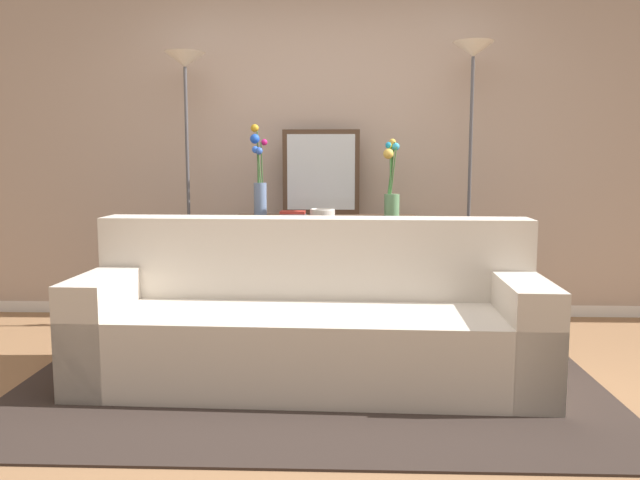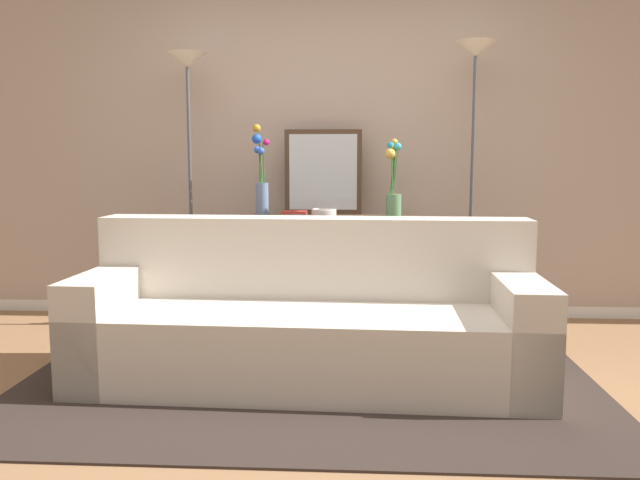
{
  "view_description": "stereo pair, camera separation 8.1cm",
  "coord_description": "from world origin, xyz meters",
  "px_view_note": "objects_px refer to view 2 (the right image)",
  "views": [
    {
      "loc": [
        0.13,
        -2.97,
        1.2
      ],
      "look_at": [
        -0.01,
        0.97,
        0.71
      ],
      "focal_mm": 35.43,
      "sensor_mm": 36.0,
      "label": 1
    },
    {
      "loc": [
        0.21,
        -2.97,
        1.2
      ],
      "look_at": [
        -0.01,
        0.97,
        0.71
      ],
      "focal_mm": 35.43,
      "sensor_mm": 36.0,
      "label": 2
    }
  ],
  "objects_px": {
    "floor_lamp_left": "(188,113)",
    "wall_mirror": "(323,172)",
    "book_stack": "(294,214)",
    "couch": "(309,323)",
    "floor_lamp_right": "(474,106)",
    "book_row_under_console": "(274,316)",
    "vase_short_flowers": "(393,186)",
    "vase_tall_flowers": "(261,181)",
    "fruit_bowl": "(324,213)",
    "console_table": "(328,250)"
  },
  "relations": [
    {
      "from": "floor_lamp_left",
      "to": "wall_mirror",
      "type": "xyz_separation_m",
      "value": [
        0.95,
        0.19,
        -0.42
      ]
    },
    {
      "from": "book_stack",
      "to": "couch",
      "type": "bearing_deg",
      "value": -80.29
    },
    {
      "from": "floor_lamp_right",
      "to": "book_row_under_console",
      "type": "xyz_separation_m",
      "value": [
        -1.41,
        0.05,
        -1.52
      ]
    },
    {
      "from": "couch",
      "to": "floor_lamp_left",
      "type": "bearing_deg",
      "value": 129.98
    },
    {
      "from": "wall_mirror",
      "to": "vase_short_flowers",
      "type": "relative_size",
      "value": 1.13
    },
    {
      "from": "floor_lamp_right",
      "to": "wall_mirror",
      "type": "relative_size",
      "value": 3.22
    },
    {
      "from": "floor_lamp_right",
      "to": "wall_mirror",
      "type": "distance_m",
      "value": 1.17
    },
    {
      "from": "vase_tall_flowers",
      "to": "book_stack",
      "type": "distance_m",
      "value": 0.36
    },
    {
      "from": "book_row_under_console",
      "to": "fruit_bowl",
      "type": "bearing_deg",
      "value": -15.76
    },
    {
      "from": "floor_lamp_left",
      "to": "book_stack",
      "type": "height_order",
      "value": "floor_lamp_left"
    },
    {
      "from": "fruit_bowl",
      "to": "console_table",
      "type": "bearing_deg",
      "value": 78.73
    },
    {
      "from": "vase_short_flowers",
      "to": "console_table",
      "type": "bearing_deg",
      "value": -179.5
    },
    {
      "from": "vase_short_flowers",
      "to": "wall_mirror",
      "type": "bearing_deg",
      "value": 164.74
    },
    {
      "from": "couch",
      "to": "vase_short_flowers",
      "type": "bearing_deg",
      "value": 66.19
    },
    {
      "from": "vase_short_flowers",
      "to": "book_stack",
      "type": "bearing_deg",
      "value": -171.06
    },
    {
      "from": "vase_tall_flowers",
      "to": "book_row_under_console",
      "type": "height_order",
      "value": "vase_tall_flowers"
    },
    {
      "from": "floor_lamp_left",
      "to": "console_table",
      "type": "bearing_deg",
      "value": 2.81
    },
    {
      "from": "couch",
      "to": "vase_short_flowers",
      "type": "height_order",
      "value": "vase_short_flowers"
    },
    {
      "from": "couch",
      "to": "console_table",
      "type": "bearing_deg",
      "value": 87.66
    },
    {
      "from": "floor_lamp_left",
      "to": "book_row_under_console",
      "type": "distance_m",
      "value": 1.59
    },
    {
      "from": "fruit_bowl",
      "to": "wall_mirror",
      "type": "bearing_deg",
      "value": 94.34
    },
    {
      "from": "console_table",
      "to": "floor_lamp_right",
      "type": "xyz_separation_m",
      "value": [
        1.02,
        -0.05,
        1.03
      ]
    },
    {
      "from": "floor_lamp_left",
      "to": "floor_lamp_right",
      "type": "bearing_deg",
      "value": -0.0
    },
    {
      "from": "floor_lamp_right",
      "to": "book_row_under_console",
      "type": "height_order",
      "value": "floor_lamp_right"
    },
    {
      "from": "console_table",
      "to": "vase_tall_flowers",
      "type": "height_order",
      "value": "vase_tall_flowers"
    },
    {
      "from": "console_table",
      "to": "floor_lamp_left",
      "type": "xyz_separation_m",
      "value": [
        -0.99,
        -0.05,
        0.98
      ]
    },
    {
      "from": "couch",
      "to": "fruit_bowl",
      "type": "relative_size",
      "value": 14.02
    },
    {
      "from": "couch",
      "to": "book_stack",
      "type": "bearing_deg",
      "value": 99.71
    },
    {
      "from": "wall_mirror",
      "to": "book_stack",
      "type": "relative_size",
      "value": 3.16
    },
    {
      "from": "console_table",
      "to": "vase_short_flowers",
      "type": "height_order",
      "value": "vase_short_flowers"
    },
    {
      "from": "console_table",
      "to": "wall_mirror",
      "type": "distance_m",
      "value": 0.58
    },
    {
      "from": "floor_lamp_right",
      "to": "console_table",
      "type": "bearing_deg",
      "value": 177.27
    },
    {
      "from": "wall_mirror",
      "to": "vase_tall_flowers",
      "type": "relative_size",
      "value": 0.95
    },
    {
      "from": "floor_lamp_left",
      "to": "wall_mirror",
      "type": "distance_m",
      "value": 1.05
    },
    {
      "from": "floor_lamp_left",
      "to": "floor_lamp_right",
      "type": "relative_size",
      "value": 0.97
    },
    {
      "from": "book_stack",
      "to": "vase_tall_flowers",
      "type": "bearing_deg",
      "value": 158.25
    },
    {
      "from": "floor_lamp_left",
      "to": "couch",
      "type": "bearing_deg",
      "value": -50.02
    },
    {
      "from": "floor_lamp_right",
      "to": "fruit_bowl",
      "type": "xyz_separation_m",
      "value": [
        -1.04,
        -0.06,
        -0.75
      ]
    },
    {
      "from": "vase_tall_flowers",
      "to": "book_row_under_console",
      "type": "bearing_deg",
      "value": 3.91
    },
    {
      "from": "vase_short_flowers",
      "to": "fruit_bowl",
      "type": "height_order",
      "value": "vase_short_flowers"
    },
    {
      "from": "floor_lamp_right",
      "to": "vase_short_flowers",
      "type": "relative_size",
      "value": 3.64
    },
    {
      "from": "console_table",
      "to": "book_row_under_console",
      "type": "height_order",
      "value": "console_table"
    },
    {
      "from": "floor_lamp_left",
      "to": "floor_lamp_right",
      "type": "height_order",
      "value": "floor_lamp_right"
    },
    {
      "from": "couch",
      "to": "fruit_bowl",
      "type": "bearing_deg",
      "value": 88.56
    },
    {
      "from": "console_table",
      "to": "book_row_under_console",
      "type": "relative_size",
      "value": 4.53
    },
    {
      "from": "vase_tall_flowers",
      "to": "floor_lamp_right",
      "type": "bearing_deg",
      "value": -1.63
    },
    {
      "from": "console_table",
      "to": "vase_short_flowers",
      "type": "xyz_separation_m",
      "value": [
        0.47,
        0.0,
        0.47
      ]
    },
    {
      "from": "vase_short_flowers",
      "to": "book_stack",
      "type": "distance_m",
      "value": 0.74
    },
    {
      "from": "floor_lamp_right",
      "to": "book_row_under_console",
      "type": "bearing_deg",
      "value": 178.03
    },
    {
      "from": "floor_lamp_left",
      "to": "floor_lamp_right",
      "type": "xyz_separation_m",
      "value": [
        2.01,
        -0.0,
        0.04
      ]
    }
  ]
}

